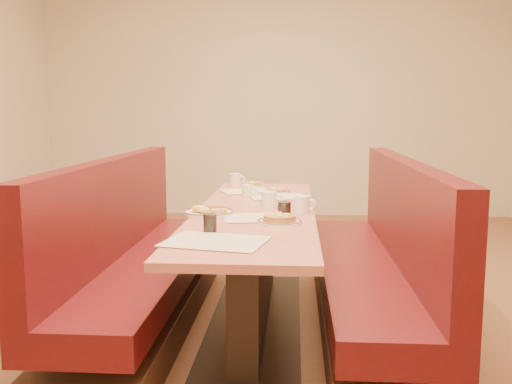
# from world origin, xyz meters

# --- Properties ---
(ground) EXTENTS (8.00, 8.00, 0.00)m
(ground) POSITION_xyz_m (0.00, 0.00, 0.00)
(ground) COLOR #9E6647
(ground) RESTS_ON ground
(room_envelope) EXTENTS (6.04, 8.04, 2.82)m
(room_envelope) POSITION_xyz_m (0.00, 0.00, 1.93)
(room_envelope) COLOR beige
(room_envelope) RESTS_ON ground
(diner_table) EXTENTS (0.70, 2.50, 0.75)m
(diner_table) POSITION_xyz_m (0.00, 0.00, 0.37)
(diner_table) COLOR black
(diner_table) RESTS_ON ground
(booth_left) EXTENTS (0.55, 2.50, 1.05)m
(booth_left) POSITION_xyz_m (-0.73, 0.00, 0.36)
(booth_left) COLOR #4C3326
(booth_left) RESTS_ON ground
(booth_right) EXTENTS (0.55, 2.50, 1.05)m
(booth_right) POSITION_xyz_m (0.73, 0.00, 0.36)
(booth_right) COLOR #4C3326
(booth_right) RESTS_ON ground
(placemat_near_left) EXTENTS (0.51, 0.42, 0.00)m
(placemat_near_left) POSITION_xyz_m (-0.12, -0.87, 0.75)
(placemat_near_left) COLOR beige
(placemat_near_left) RESTS_ON diner_table
(placemat_near_right) EXTENTS (0.41, 0.33, 0.00)m
(placemat_near_right) POSITION_xyz_m (0.03, -0.28, 0.75)
(placemat_near_right) COLOR beige
(placemat_near_right) RESTS_ON diner_table
(placemat_far_left) EXTENTS (0.44, 0.40, 0.00)m
(placemat_far_left) POSITION_xyz_m (-0.12, 0.78, 0.75)
(placemat_far_left) COLOR beige
(placemat_far_left) RESTS_ON diner_table
(placemat_far_right) EXTENTS (0.43, 0.36, 0.00)m
(placemat_far_right) POSITION_xyz_m (0.12, 0.51, 0.75)
(placemat_far_right) COLOR beige
(placemat_far_right) RESTS_ON diner_table
(pancake_plate) EXTENTS (0.24, 0.24, 0.05)m
(pancake_plate) POSITION_xyz_m (0.16, -0.42, 0.77)
(pancake_plate) COLOR white
(pancake_plate) RESTS_ON diner_table
(eggs_plate) EXTENTS (0.30, 0.30, 0.06)m
(eggs_plate) POSITION_xyz_m (-0.26, -0.19, 0.77)
(eggs_plate) COLOR white
(eggs_plate) RESTS_ON diner_table
(extra_plate_mid) EXTENTS (0.20, 0.20, 0.04)m
(extra_plate_mid) POSITION_xyz_m (0.10, 0.74, 0.76)
(extra_plate_mid) COLOR white
(extra_plate_mid) RESTS_ON diner_table
(extra_plate_far) EXTENTS (0.19, 0.19, 0.04)m
(extra_plate_far) POSITION_xyz_m (-0.09, 1.10, 0.76)
(extra_plate_far) COLOR white
(extra_plate_far) RESTS_ON diner_table
(coffee_mug_a) EXTENTS (0.13, 0.09, 0.10)m
(coffee_mug_a) POSITION_xyz_m (0.28, -0.09, 0.80)
(coffee_mug_a) COLOR white
(coffee_mug_a) RESTS_ON diner_table
(coffee_mug_b) EXTENTS (0.11, 0.08, 0.08)m
(coffee_mug_b) POSITION_xyz_m (-0.09, 0.55, 0.79)
(coffee_mug_b) COLOR white
(coffee_mug_b) RESTS_ON diner_table
(coffee_mug_c) EXTENTS (0.13, 0.09, 0.10)m
(coffee_mug_c) POSITION_xyz_m (0.08, 0.07, 0.80)
(coffee_mug_c) COLOR white
(coffee_mug_c) RESTS_ON diner_table
(coffee_mug_d) EXTENTS (0.13, 0.09, 0.10)m
(coffee_mug_d) POSITION_xyz_m (-0.24, 1.10, 0.80)
(coffee_mug_d) COLOR white
(coffee_mug_d) RESTS_ON diner_table
(soda_tumbler_near) EXTENTS (0.07, 0.07, 0.09)m
(soda_tumbler_near) POSITION_xyz_m (-0.18, -0.66, 0.79)
(soda_tumbler_near) COLOR black
(soda_tumbler_near) RESTS_ON diner_table
(soda_tumbler_mid) EXTENTS (0.07, 0.07, 0.10)m
(soda_tumbler_mid) POSITION_xyz_m (0.18, -0.32, 0.80)
(soda_tumbler_mid) COLOR black
(soda_tumbler_mid) RESTS_ON diner_table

